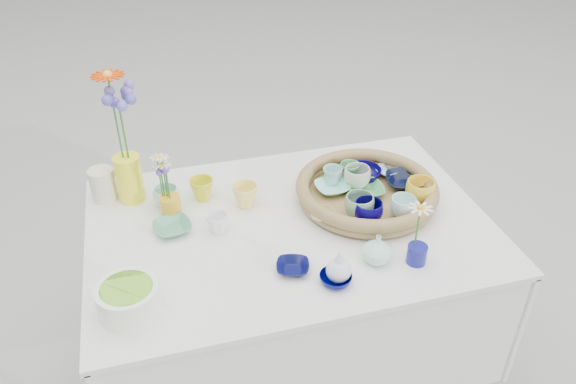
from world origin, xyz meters
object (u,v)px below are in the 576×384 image
object	(u,v)px
display_table	(289,377)
tall_vase_yellow	(129,178)
bud_vase_seafoam	(377,249)
wicker_tray	(366,191)

from	to	relation	value
display_table	tall_vase_yellow	xyz separation A→B (m)	(-0.48, 0.27, 0.85)
bud_vase_seafoam	display_table	bearing A→B (deg)	128.13
display_table	tall_vase_yellow	distance (m)	1.01
wicker_tray	display_table	bearing A→B (deg)	-169.88
display_table	wicker_tray	world-z (taller)	wicker_tray
wicker_tray	tall_vase_yellow	bearing A→B (deg)	163.70
display_table	tall_vase_yellow	size ratio (longest dim) A/B	7.69
wicker_tray	tall_vase_yellow	distance (m)	0.79
display_table	bud_vase_seafoam	size ratio (longest dim) A/B	13.74
bud_vase_seafoam	tall_vase_yellow	bearing A→B (deg)	142.29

